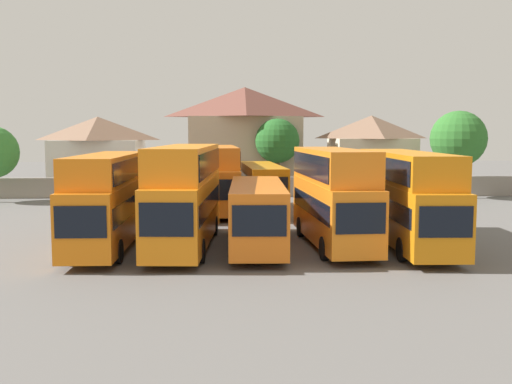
{
  "coord_description": "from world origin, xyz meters",
  "views": [
    {
      "loc": [
        -1.65,
        -29.74,
        5.85
      ],
      "look_at": [
        0.0,
        3.0,
        2.52
      ],
      "focal_mm": 41.63,
      "sensor_mm": 36.0,
      "label": 1
    }
  ],
  "objects_px": {
    "bus_9": "(332,186)",
    "bus_2": "(185,191)",
    "bus_8": "(262,185)",
    "tree_behind_wall": "(277,141)",
    "bus_6": "(174,176)",
    "bus_7": "(219,175)",
    "tree_right_of_lot": "(458,139)",
    "house_terrace_left": "(98,153)",
    "house_terrace_centre": "(245,138)",
    "house_terrace_right": "(371,152)",
    "bus_4": "(333,192)",
    "bus_3": "(257,212)",
    "bus_1": "(108,196)",
    "bus_5": "(406,193)"
  },
  "relations": [
    {
      "from": "bus_4",
      "to": "house_terrace_centre",
      "type": "xyz_separation_m",
      "value": [
        -3.55,
        29.92,
        2.44
      ]
    },
    {
      "from": "house_terrace_centre",
      "to": "house_terrace_left",
      "type": "bearing_deg",
      "value": 178.15
    },
    {
      "from": "bus_6",
      "to": "tree_right_of_lot",
      "type": "xyz_separation_m",
      "value": [
        24.1,
        8.23,
        2.57
      ]
    },
    {
      "from": "bus_3",
      "to": "bus_4",
      "type": "bearing_deg",
      "value": 97.09
    },
    {
      "from": "house_terrace_centre",
      "to": "tree_right_of_lot",
      "type": "relative_size",
      "value": 1.49
    },
    {
      "from": "bus_3",
      "to": "house_terrace_left",
      "type": "distance_m",
      "value": 33.97
    },
    {
      "from": "bus_3",
      "to": "bus_4",
      "type": "relative_size",
      "value": 1.0
    },
    {
      "from": "bus_8",
      "to": "bus_9",
      "type": "relative_size",
      "value": 1.08
    },
    {
      "from": "bus_8",
      "to": "house_terrace_left",
      "type": "relative_size",
      "value": 1.26
    },
    {
      "from": "bus_6",
      "to": "bus_7",
      "type": "xyz_separation_m",
      "value": [
        3.25,
        0.1,
        0.04
      ]
    },
    {
      "from": "house_terrace_centre",
      "to": "bus_2",
      "type": "bearing_deg",
      "value": -97.56
    },
    {
      "from": "bus_5",
      "to": "bus_9",
      "type": "relative_size",
      "value": 1.18
    },
    {
      "from": "bus_1",
      "to": "bus_3",
      "type": "bearing_deg",
      "value": 88.06
    },
    {
      "from": "house_terrace_centre",
      "to": "tree_behind_wall",
      "type": "distance_m",
      "value": 5.01
    },
    {
      "from": "bus_7",
      "to": "bus_1",
      "type": "bearing_deg",
      "value": -24.48
    },
    {
      "from": "bus_7",
      "to": "bus_9",
      "type": "relative_size",
      "value": 1.07
    },
    {
      "from": "bus_2",
      "to": "tree_right_of_lot",
      "type": "distance_m",
      "value": 30.9
    },
    {
      "from": "bus_8",
      "to": "bus_9",
      "type": "xyz_separation_m",
      "value": [
        5.17,
        -0.14,
        -0.06
      ]
    },
    {
      "from": "bus_7",
      "to": "house_terrace_right",
      "type": "bearing_deg",
      "value": 133.76
    },
    {
      "from": "bus_1",
      "to": "bus_6",
      "type": "bearing_deg",
      "value": 171.12
    },
    {
      "from": "house_terrace_left",
      "to": "house_terrace_centre",
      "type": "relative_size",
      "value": 0.77
    },
    {
      "from": "bus_3",
      "to": "bus_8",
      "type": "height_order",
      "value": "bus_8"
    },
    {
      "from": "bus_7",
      "to": "house_terrace_centre",
      "type": "height_order",
      "value": "house_terrace_centre"
    },
    {
      "from": "bus_8",
      "to": "tree_behind_wall",
      "type": "xyz_separation_m",
      "value": [
        2.18,
        12.33,
        3.0
      ]
    },
    {
      "from": "house_terrace_right",
      "to": "tree_behind_wall",
      "type": "height_order",
      "value": "house_terrace_right"
    },
    {
      "from": "bus_8",
      "to": "tree_behind_wall",
      "type": "distance_m",
      "value": 12.88
    },
    {
      "from": "bus_9",
      "to": "bus_2",
      "type": "bearing_deg",
      "value": -34.97
    },
    {
      "from": "house_terrace_right",
      "to": "tree_behind_wall",
      "type": "xyz_separation_m",
      "value": [
        -9.63,
        -2.98,
        1.16
      ]
    },
    {
      "from": "bus_2",
      "to": "house_terrace_right",
      "type": "height_order",
      "value": "house_terrace_right"
    },
    {
      "from": "bus_4",
      "to": "house_terrace_left",
      "type": "distance_m",
      "value": 35.45
    },
    {
      "from": "bus_9",
      "to": "bus_8",
      "type": "bearing_deg",
      "value": -89.78
    },
    {
      "from": "tree_behind_wall",
      "to": "tree_right_of_lot",
      "type": "distance_m",
      "value": 16.15
    },
    {
      "from": "bus_3",
      "to": "house_terrace_right",
      "type": "relative_size",
      "value": 1.27
    },
    {
      "from": "bus_5",
      "to": "house_terrace_right",
      "type": "height_order",
      "value": "house_terrace_right"
    },
    {
      "from": "bus_1",
      "to": "bus_9",
      "type": "relative_size",
      "value": 1.04
    },
    {
      "from": "bus_5",
      "to": "tree_behind_wall",
      "type": "xyz_separation_m",
      "value": [
        -4.42,
        25.77,
        2.25
      ]
    },
    {
      "from": "bus_2",
      "to": "house_terrace_centre",
      "type": "bearing_deg",
      "value": 176.19
    },
    {
      "from": "bus_4",
      "to": "bus_6",
      "type": "xyz_separation_m",
      "value": [
        -9.21,
        13.13,
        -0.13
      ]
    },
    {
      "from": "bus_4",
      "to": "bus_8",
      "type": "xyz_separation_m",
      "value": [
        -2.81,
        13.53,
        -0.83
      ]
    },
    {
      "from": "house_terrace_left",
      "to": "house_terrace_centre",
      "type": "height_order",
      "value": "house_terrace_centre"
    },
    {
      "from": "house_terrace_left",
      "to": "tree_behind_wall",
      "type": "relative_size",
      "value": 1.24
    },
    {
      "from": "bus_9",
      "to": "tree_behind_wall",
      "type": "height_order",
      "value": "tree_behind_wall"
    },
    {
      "from": "bus_8",
      "to": "tree_right_of_lot",
      "type": "xyz_separation_m",
      "value": [
        17.7,
        7.83,
        3.27
      ]
    },
    {
      "from": "bus_5",
      "to": "tree_right_of_lot",
      "type": "relative_size",
      "value": 1.57
    },
    {
      "from": "bus_3",
      "to": "tree_behind_wall",
      "type": "relative_size",
      "value": 1.44
    },
    {
      "from": "bus_2",
      "to": "house_terrace_right",
      "type": "xyz_separation_m",
      "value": [
        16.5,
        28.65,
        0.92
      ]
    },
    {
      "from": "bus_2",
      "to": "bus_4",
      "type": "distance_m",
      "value": 7.5
    },
    {
      "from": "bus_1",
      "to": "bus_8",
      "type": "relative_size",
      "value": 0.97
    },
    {
      "from": "bus_6",
      "to": "tree_right_of_lot",
      "type": "height_order",
      "value": "tree_right_of_lot"
    },
    {
      "from": "bus_5",
      "to": "house_terrace_centre",
      "type": "distance_m",
      "value": 30.82
    }
  ]
}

